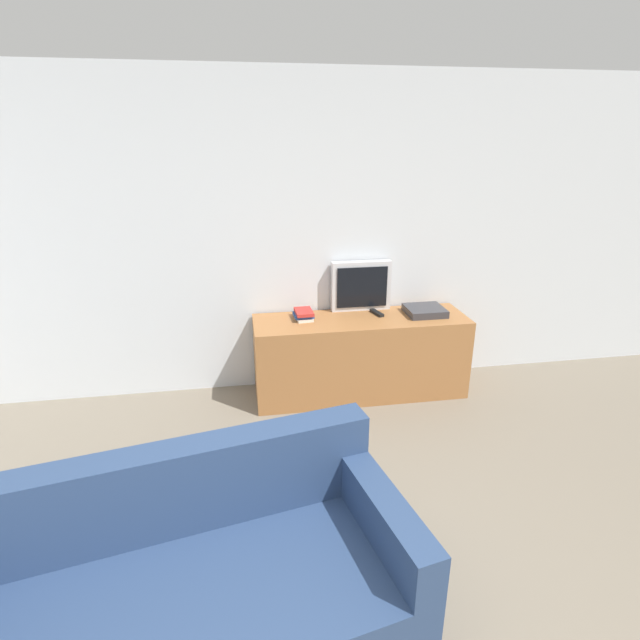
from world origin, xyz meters
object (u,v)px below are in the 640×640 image
(tv_stand, at_px, (360,356))
(remote_on_stand, at_px, (377,313))
(book_stack, at_px, (304,315))
(couch, at_px, (177,606))
(television, at_px, (361,286))
(set_top_box, at_px, (425,311))

(tv_stand, xyz_separation_m, remote_on_stand, (0.15, 0.08, 0.35))
(book_stack, distance_m, remote_on_stand, 0.63)
(tv_stand, height_order, couch, couch)
(television, bearing_deg, couch, -119.62)
(couch, distance_m, remote_on_stand, 2.71)
(tv_stand, xyz_separation_m, couch, (-1.31, -2.16, -0.06))
(television, bearing_deg, remote_on_stand, -52.79)
(couch, distance_m, set_top_box, 2.90)
(tv_stand, xyz_separation_m, book_stack, (-0.47, 0.06, 0.38))
(book_stack, bearing_deg, couch, -110.64)
(book_stack, bearing_deg, remote_on_stand, 1.75)
(tv_stand, relative_size, set_top_box, 5.63)
(tv_stand, distance_m, set_top_box, 0.67)
(set_top_box, bearing_deg, couch, -130.54)
(couch, height_order, remote_on_stand, couch)
(television, height_order, remote_on_stand, television)
(tv_stand, bearing_deg, television, 77.95)
(tv_stand, height_order, television, television)
(couch, relative_size, remote_on_stand, 11.67)
(couch, bearing_deg, television, 49.29)
(tv_stand, relative_size, remote_on_stand, 10.00)
(couch, relative_size, set_top_box, 6.57)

